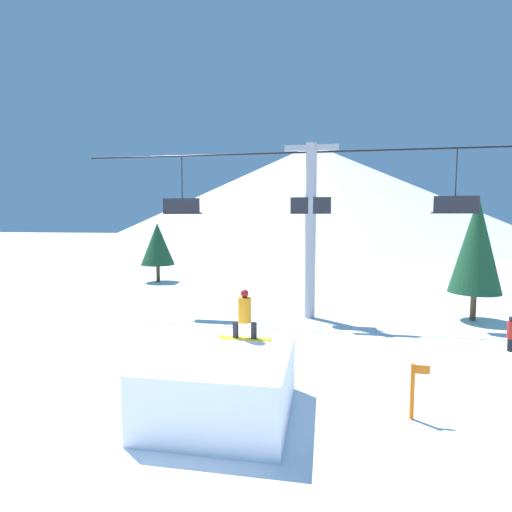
% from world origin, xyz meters
% --- Properties ---
extents(ground_plane, '(220.00, 220.00, 0.00)m').
position_xyz_m(ground_plane, '(0.00, 0.00, 0.00)').
color(ground_plane, white).
extents(mountain_ridge, '(84.99, 84.99, 19.55)m').
position_xyz_m(mountain_ridge, '(0.00, 75.62, 9.77)').
color(mountain_ridge, silver).
rests_on(mountain_ridge, ground_plane).
extents(snow_ramp, '(3.17, 3.38, 1.48)m').
position_xyz_m(snow_ramp, '(0.53, 0.90, 0.74)').
color(snow_ramp, white).
rests_on(snow_ramp, ground_plane).
extents(snowboarder, '(1.36, 0.34, 1.28)m').
position_xyz_m(snowboarder, '(0.87, 2.01, 2.11)').
color(snowboarder, yellow).
rests_on(snowboarder, snow_ramp).
extents(chairlift, '(21.43, 0.49, 7.90)m').
position_xyz_m(chairlift, '(2.18, 10.48, 4.55)').
color(chairlift, '#9E9EA3').
rests_on(chairlift, ground_plane).
extents(pine_tree_near, '(2.21, 2.21, 5.58)m').
position_xyz_m(pine_tree_near, '(9.43, 11.22, 3.41)').
color(pine_tree_near, '#4C3823').
rests_on(pine_tree_near, ground_plane).
extents(pine_tree_far, '(2.40, 2.40, 4.26)m').
position_xyz_m(pine_tree_far, '(-9.03, 19.15, 2.74)').
color(pine_tree_far, '#4C3823').
rests_on(pine_tree_far, ground_plane).
extents(trail_marker, '(0.41, 0.10, 1.29)m').
position_xyz_m(trail_marker, '(4.88, 1.43, 0.70)').
color(trail_marker, orange).
rests_on(trail_marker, ground_plane).
extents(distant_skier, '(0.24, 0.24, 1.23)m').
position_xyz_m(distant_skier, '(9.18, 6.93, 0.67)').
color(distant_skier, black).
rests_on(distant_skier, ground_plane).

